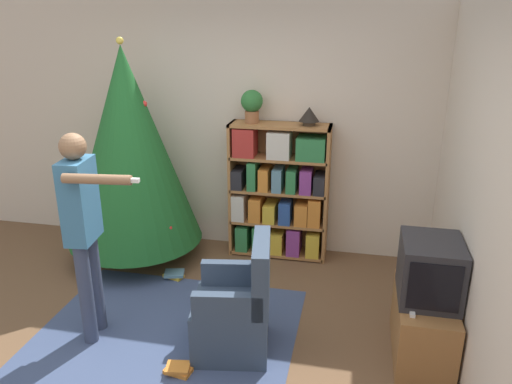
{
  "coord_description": "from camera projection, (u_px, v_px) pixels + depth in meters",
  "views": [
    {
      "loc": [
        1.21,
        -2.89,
        2.46
      ],
      "look_at": [
        0.4,
        0.95,
        1.05
      ],
      "focal_mm": 35.0,
      "sensor_mm": 36.0,
      "label": 1
    }
  ],
  "objects": [
    {
      "name": "ground_plane",
      "position": [
        177.0,
        362.0,
        3.73
      ],
      "size": [
        14.0,
        14.0,
        0.0
      ],
      "primitive_type": "plane",
      "color": "brown"
    },
    {
      "name": "wall_back",
      "position": [
        243.0,
        130.0,
        5.28
      ],
      "size": [
        8.0,
        0.1,
        2.6
      ],
      "color": "beige",
      "rests_on": "ground_plane"
    },
    {
      "name": "wall_right",
      "position": [
        501.0,
        225.0,
        2.89
      ],
      "size": [
        0.1,
        8.0,
        2.6
      ],
      "color": "beige",
      "rests_on": "ground_plane"
    },
    {
      "name": "area_rug",
      "position": [
        163.0,
        340.0,
        3.98
      ],
      "size": [
        2.07,
        1.93,
        0.01
      ],
      "color": "#3D4C70",
      "rests_on": "ground_plane"
    },
    {
      "name": "bookshelf",
      "position": [
        279.0,
        193.0,
        5.18
      ],
      "size": [
        1.02,
        0.31,
        1.42
      ],
      "color": "#A8703D",
      "rests_on": "ground_plane"
    },
    {
      "name": "tv_stand",
      "position": [
        423.0,
        325.0,
        3.75
      ],
      "size": [
        0.41,
        0.8,
        0.49
      ],
      "color": "#996638",
      "rests_on": "ground_plane"
    },
    {
      "name": "television",
      "position": [
        430.0,
        270.0,
        3.59
      ],
      "size": [
        0.42,
        0.51,
        0.45
      ],
      "color": "#28282D",
      "rests_on": "tv_stand"
    },
    {
      "name": "game_remote",
      "position": [
        412.0,
        312.0,
        3.47
      ],
      "size": [
        0.04,
        0.12,
        0.02
      ],
      "color": "white",
      "rests_on": "tv_stand"
    },
    {
      "name": "christmas_tree",
      "position": [
        129.0,
        148.0,
        4.95
      ],
      "size": [
        1.37,
        1.37,
        2.26
      ],
      "color": "#4C3323",
      "rests_on": "ground_plane"
    },
    {
      "name": "armchair",
      "position": [
        237.0,
        312.0,
        3.78
      ],
      "size": [
        0.65,
        0.65,
        0.92
      ],
      "rotation": [
        0.0,
        0.0,
        -1.4
      ],
      "color": "#334256",
      "rests_on": "ground_plane"
    },
    {
      "name": "standing_person",
      "position": [
        83.0,
        222.0,
        3.73
      ],
      "size": [
        0.66,
        0.47,
        1.67
      ],
      "rotation": [
        0.0,
        0.0,
        -1.45
      ],
      "color": "#38425B",
      "rests_on": "ground_plane"
    },
    {
      "name": "potted_plant",
      "position": [
        252.0,
        104.0,
        4.94
      ],
      "size": [
        0.22,
        0.22,
        0.33
      ],
      "color": "#935B38",
      "rests_on": "bookshelf"
    },
    {
      "name": "table_lamp",
      "position": [
        309.0,
        115.0,
        4.86
      ],
      "size": [
        0.2,
        0.2,
        0.18
      ],
      "color": "#473828",
      "rests_on": "bookshelf"
    },
    {
      "name": "book_pile_near_tree",
      "position": [
        174.0,
        275.0,
        4.91
      ],
      "size": [
        0.23,
        0.19,
        0.06
      ],
      "color": "gold",
      "rests_on": "ground_plane"
    },
    {
      "name": "book_pile_by_chair",
      "position": [
        178.0,
        369.0,
        3.6
      ],
      "size": [
        0.21,
        0.16,
        0.06
      ],
      "color": "orange",
      "rests_on": "ground_plane"
    }
  ]
}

